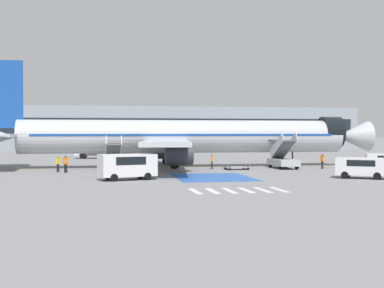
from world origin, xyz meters
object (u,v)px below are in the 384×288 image
(ground_crew_2, at_px, (58,163))
(terminal_building, at_px, (162,128))
(boarding_stairs_aft, at_px, (113,162))
(service_van_0, at_px, (127,165))
(baggage_cart, at_px, (237,167))
(fuel_tanker, at_px, (106,147))
(ground_crew_1, at_px, (322,160))
(airliner, at_px, (179,136))
(boarding_stairs_forward, at_px, (283,160))
(ground_crew_0, at_px, (212,160))
(ground_crew_3, at_px, (66,163))
(service_van_2, at_px, (362,166))

(ground_crew_2, relative_size, terminal_building, 0.02)
(boarding_stairs_aft, bearing_deg, service_van_0, -85.94)
(baggage_cart, bearing_deg, service_van_0, -54.47)
(fuel_tanker, xyz_separation_m, ground_crew_1, (22.96, -28.08, -0.84))
(terminal_building, bearing_deg, airliner, -95.35)
(boarding_stairs_forward, distance_m, baggage_cart, 5.71)
(boarding_stairs_aft, relative_size, ground_crew_2, 3.18)
(boarding_stairs_aft, height_order, baggage_cart, boarding_stairs_aft)
(ground_crew_0, height_order, terminal_building, terminal_building)
(boarding_stairs_forward, bearing_deg, service_van_0, -147.58)
(service_van_0, distance_m, baggage_cart, 16.21)
(ground_crew_2, height_order, ground_crew_3, ground_crew_3)
(terminal_building, bearing_deg, boarding_stairs_aft, -101.52)
(fuel_tanker, distance_m, ground_crew_1, 36.28)
(airliner, xyz_separation_m, baggage_cart, (5.40, -5.38, -3.29))
(fuel_tanker, xyz_separation_m, baggage_cart, (13.32, -27.64, -1.55))
(airliner, distance_m, ground_crew_0, 5.51)
(boarding_stairs_aft, xyz_separation_m, ground_crew_1, (22.79, -1.38, 0.01))
(service_van_2, bearing_deg, fuel_tanker, -118.56)
(service_van_2, relative_size, ground_crew_1, 2.76)
(ground_crew_1, height_order, terminal_building, terminal_building)
(airliner, relative_size, boarding_stairs_aft, 9.05)
(airliner, height_order, service_van_2, airliner)
(service_van_2, height_order, ground_crew_0, service_van_2)
(ground_crew_0, bearing_deg, ground_crew_1, 89.08)
(ground_crew_1, distance_m, ground_crew_3, 27.57)
(ground_crew_1, bearing_deg, fuel_tanker, -161.85)
(airliner, height_order, ground_crew_1, airliner)
(baggage_cart, relative_size, ground_crew_1, 1.62)
(service_van_0, relative_size, ground_crew_2, 3.09)
(baggage_cart, bearing_deg, service_van_2, 27.13)
(service_van_2, xyz_separation_m, ground_crew_2, (-26.59, 12.65, -0.15))
(boarding_stairs_aft, bearing_deg, ground_crew_1, -3.44)
(service_van_2, xyz_separation_m, baggage_cart, (-7.86, 12.65, -0.84))
(service_van_0, height_order, baggage_cart, service_van_0)
(airliner, distance_m, ground_crew_2, 14.62)
(terminal_building, bearing_deg, ground_crew_3, -105.00)
(ground_crew_0, bearing_deg, baggage_cart, 65.28)
(airliner, height_order, boarding_stairs_forward, airliner)
(ground_crew_0, xyz_separation_m, ground_crew_3, (-15.55, -2.52, 0.02))
(baggage_cart, distance_m, ground_crew_1, 9.67)
(airliner, relative_size, ground_crew_0, 28.20)
(boarding_stairs_aft, height_order, service_van_0, boarding_stairs_aft)
(service_van_0, relative_size, ground_crew_0, 3.03)
(airliner, distance_m, ground_crew_1, 16.33)
(airliner, height_order, ground_crew_2, airliner)
(service_van_2, distance_m, baggage_cart, 14.91)
(fuel_tanker, bearing_deg, airliner, -155.22)
(service_van_2, distance_m, ground_crew_1, 12.34)
(airliner, distance_m, baggage_cart, 8.30)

